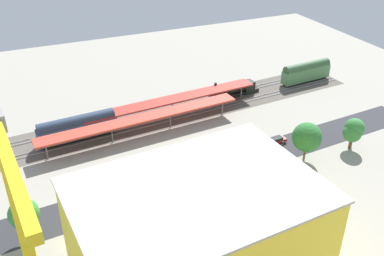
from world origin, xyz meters
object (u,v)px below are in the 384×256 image
tower_crane (26,238)px  passenger_coach (306,72)px  street_tree_0 (24,214)px  parked_car_4 (167,168)px  freight_coach_far (77,127)px  platform_canopy_far (172,100)px  parked_car_1 (249,147)px  street_tree_2 (352,133)px  traffic_light (282,150)px  street_tree_3 (355,128)px  box_truck_0 (124,200)px  parked_car_2 (222,155)px  parked_car_3 (193,161)px  platform_canopy_near (142,118)px  parked_car_5 (134,177)px  street_tree_1 (307,137)px  parked_car_0 (276,141)px  locomotive (234,90)px  parked_car_6 (103,186)px  street_tree_4 (125,186)px  construction_building (197,231)px

tower_crane → passenger_coach: bearing=-145.7°
passenger_coach → street_tree_0: bearing=23.3°
parked_car_4 → freight_coach_far: bearing=-55.2°
platform_canopy_far → parked_car_1: size_ratio=9.48×
street_tree_2 → passenger_coach: bearing=-111.4°
parked_car_4 → traffic_light: traffic_light is taller
parked_car_4 → tower_crane: size_ratio=0.15×
street_tree_3 → box_truck_0: bearing=-0.4°
parked_car_2 → parked_car_3: parked_car_2 is taller
platform_canopy_near → parked_car_5: (7.35, 16.56, -3.52)m
street_tree_0 → street_tree_1: (-56.96, -1.36, -0.02)m
street_tree_0 → traffic_light: 50.89m
parked_car_4 → street_tree_0: 30.18m
parked_car_0 → street_tree_1: (-1.88, 7.85, 4.77)m
parked_car_4 → street_tree_0: size_ratio=0.59×
parked_car_4 → street_tree_1: bearing=164.7°
parked_car_1 → parked_car_2: 6.85m
platform_canopy_far → passenger_coach: bearing=-175.3°
locomotive → street_tree_3: street_tree_3 is taller
parked_car_1 → freight_coach_far: bearing=-31.1°
street_tree_3 → locomotive: bearing=-72.1°
street_tree_1 → street_tree_3: size_ratio=1.22×
parked_car_6 → street_tree_1: 43.04m
parked_car_6 → freight_coach_far: bearing=-88.4°
tower_crane → box_truck_0: tower_crane is taller
street_tree_0 → street_tree_3: 69.69m
freight_coach_far → parked_car_0: 45.76m
freight_coach_far → platform_canopy_near: bearing=164.1°
platform_canopy_far → street_tree_0: 50.20m
parked_car_0 → parked_car_2: (14.10, 0.39, 0.03)m
passenger_coach → locomotive: bearing=0.0°
parked_car_0 → parked_car_1: size_ratio=0.99×
parked_car_2 → street_tree_0: (40.98, 8.83, 4.75)m
street_tree_2 → tower_crane: bearing=17.2°
platform_canopy_near → street_tree_4: 27.06m
passenger_coach → freight_coach_far: passenger_coach is taller
street_tree_0 → street_tree_2: (-68.95, -0.80, -1.54)m
street_tree_4 → traffic_light: street_tree_4 is taller
freight_coach_far → parked_car_6: 21.22m
street_tree_3 → street_tree_1: bearing=-1.0°
platform_canopy_far → parked_car_4: size_ratio=9.87×
platform_canopy_near → construction_building: 43.02m
platform_canopy_near → tower_crane: tower_crane is taller
parked_car_6 → street_tree_4: street_tree_4 is taller
parked_car_4 → street_tree_3: size_ratio=0.67×
parked_car_0 → parked_car_6: bearing=1.0°
parked_car_1 → street_tree_2: bearing=158.1°
traffic_light → parked_car_0: bearing=-118.0°
locomotive → street_tree_1: (1.59, 34.30, 3.68)m
parked_car_3 → street_tree_4: street_tree_4 is taller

